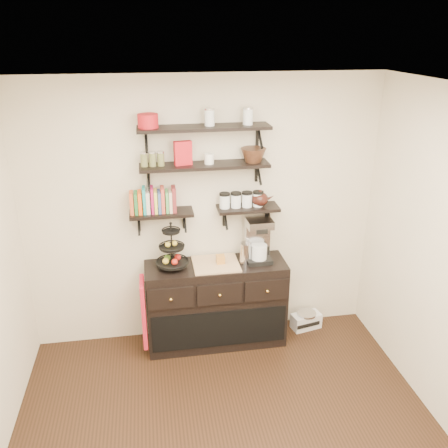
% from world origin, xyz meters
% --- Properties ---
extents(ceiling, '(3.50, 3.50, 0.02)m').
position_xyz_m(ceiling, '(0.00, 0.00, 2.70)').
color(ceiling, white).
rests_on(ceiling, back_wall).
extents(back_wall, '(3.50, 0.02, 2.70)m').
position_xyz_m(back_wall, '(0.00, 1.75, 1.35)').
color(back_wall, beige).
rests_on(back_wall, ground).
extents(shelf_top, '(1.20, 0.27, 0.23)m').
position_xyz_m(shelf_top, '(0.00, 1.62, 2.23)').
color(shelf_top, black).
rests_on(shelf_top, back_wall).
extents(shelf_mid, '(1.20, 0.27, 0.23)m').
position_xyz_m(shelf_mid, '(0.00, 1.62, 1.88)').
color(shelf_mid, black).
rests_on(shelf_mid, back_wall).
extents(shelf_low_left, '(0.60, 0.25, 0.23)m').
position_xyz_m(shelf_low_left, '(-0.42, 1.63, 1.43)').
color(shelf_low_left, black).
rests_on(shelf_low_left, back_wall).
extents(shelf_low_right, '(0.60, 0.25, 0.23)m').
position_xyz_m(shelf_low_right, '(0.42, 1.63, 1.43)').
color(shelf_low_right, black).
rests_on(shelf_low_right, back_wall).
extents(cookbooks, '(0.43, 0.15, 0.26)m').
position_xyz_m(cookbooks, '(-0.47, 1.63, 1.57)').
color(cookbooks, '#C04F26').
rests_on(cookbooks, shelf_low_left).
extents(glass_canisters, '(0.43, 0.10, 0.13)m').
position_xyz_m(glass_canisters, '(0.36, 1.63, 1.51)').
color(glass_canisters, silver).
rests_on(glass_canisters, shelf_low_right).
extents(sideboard, '(1.40, 0.50, 0.92)m').
position_xyz_m(sideboard, '(0.08, 1.51, 0.45)').
color(sideboard, black).
rests_on(sideboard, floor).
extents(fruit_stand, '(0.31, 0.31, 0.46)m').
position_xyz_m(fruit_stand, '(-0.34, 1.52, 1.06)').
color(fruit_stand, black).
rests_on(fruit_stand, sideboard).
extents(candle, '(0.08, 0.08, 0.08)m').
position_xyz_m(candle, '(0.13, 1.51, 0.96)').
color(candle, '#B47429').
rests_on(candle, sideboard).
extents(coffee_maker, '(0.25, 0.24, 0.45)m').
position_xyz_m(coffee_maker, '(0.51, 1.55, 1.12)').
color(coffee_maker, black).
rests_on(coffee_maker, sideboard).
extents(thermal_carafe, '(0.11, 0.11, 0.22)m').
position_xyz_m(thermal_carafe, '(0.38, 1.49, 1.01)').
color(thermal_carafe, silver).
rests_on(thermal_carafe, sideboard).
extents(apron, '(0.04, 0.30, 0.69)m').
position_xyz_m(apron, '(-0.65, 1.41, 0.49)').
color(apron, '#A51123').
rests_on(apron, sideboard).
extents(radio, '(0.34, 0.25, 0.19)m').
position_xyz_m(radio, '(1.09, 1.59, 0.09)').
color(radio, silver).
rests_on(radio, floor).
extents(recipe_box, '(0.17, 0.09, 0.22)m').
position_xyz_m(recipe_box, '(-0.20, 1.61, 2.01)').
color(recipe_box, '#B3141D').
rests_on(recipe_box, shelf_mid).
extents(walnut_bowl, '(0.24, 0.24, 0.13)m').
position_xyz_m(walnut_bowl, '(0.46, 1.61, 1.96)').
color(walnut_bowl, black).
rests_on(walnut_bowl, shelf_mid).
extents(ramekins, '(0.09, 0.09, 0.10)m').
position_xyz_m(ramekins, '(0.04, 1.61, 1.95)').
color(ramekins, white).
rests_on(ramekins, shelf_mid).
extents(teapot, '(0.23, 0.18, 0.16)m').
position_xyz_m(teapot, '(0.54, 1.63, 1.53)').
color(teapot, black).
rests_on(teapot, shelf_low_right).
extents(red_pot, '(0.18, 0.18, 0.12)m').
position_xyz_m(red_pot, '(-0.49, 1.61, 2.31)').
color(red_pot, '#B3141D').
rests_on(red_pot, shelf_top).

